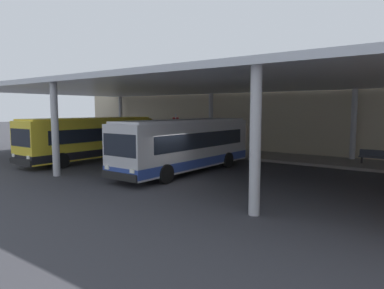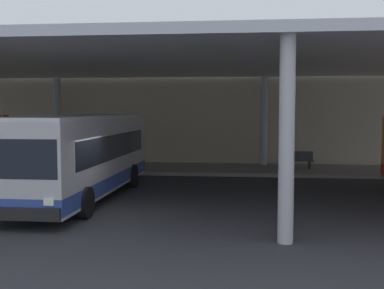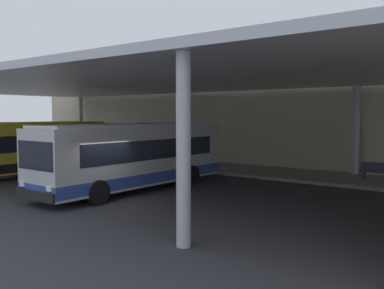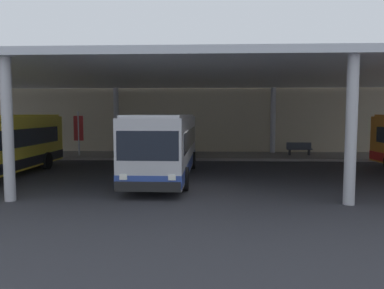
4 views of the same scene
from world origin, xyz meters
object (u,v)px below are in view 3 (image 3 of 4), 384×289
object	(u,v)px
bus_nearest_bay	(26,148)
banner_sign	(142,137)
bench_waiting	(379,171)
bus_second_bay	(135,156)

from	to	relation	value
bus_nearest_bay	banner_sign	xyz separation A→B (m)	(1.12, 8.55, 0.32)
bench_waiting	banner_sign	world-z (taller)	banner_sign
bus_second_bay	banner_sign	distance (m)	10.91
bus_second_bay	bench_waiting	xyz separation A→B (m)	(8.83, 8.96, -0.99)
bus_nearest_bay	banner_sign	world-z (taller)	banner_sign
bus_nearest_bay	bench_waiting	distance (m)	19.70
bench_waiting	banner_sign	size ratio (longest dim) A/B	0.56
bus_nearest_bay	banner_sign	distance (m)	8.63
bus_second_bay	bench_waiting	world-z (taller)	bus_second_bay
bus_second_bay	bench_waiting	bearing A→B (deg)	45.41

